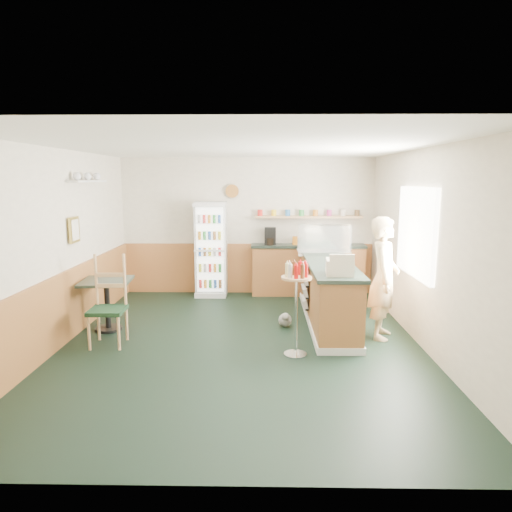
{
  "coord_description": "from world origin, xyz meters",
  "views": [
    {
      "loc": [
        0.33,
        -6.09,
        2.28
      ],
      "look_at": [
        0.21,
        0.6,
        1.15
      ],
      "focal_mm": 32.0,
      "sensor_mm": 36.0,
      "label": 1
    }
  ],
  "objects_px": {
    "cafe_chair": "(109,298)",
    "condiment_stand": "(296,293)",
    "drinks_fridge": "(211,249)",
    "shopkeeper": "(384,278)",
    "cafe_table": "(107,295)",
    "cash_register": "(340,267)",
    "display_case": "(324,240)"
  },
  "relations": [
    {
      "from": "cafe_chair",
      "to": "condiment_stand",
      "type": "bearing_deg",
      "value": -11.29
    },
    {
      "from": "drinks_fridge",
      "to": "shopkeeper",
      "type": "relative_size",
      "value": 1.05
    },
    {
      "from": "condiment_stand",
      "to": "cafe_table",
      "type": "distance_m",
      "value": 2.97
    },
    {
      "from": "drinks_fridge",
      "to": "shopkeeper",
      "type": "xyz_separation_m",
      "value": [
        2.76,
        -2.41,
        -0.04
      ]
    },
    {
      "from": "cash_register",
      "to": "cafe_chair",
      "type": "xyz_separation_m",
      "value": [
        -3.18,
        0.08,
        -0.46
      ]
    },
    {
      "from": "display_case",
      "to": "shopkeeper",
      "type": "distance_m",
      "value": 1.55
    },
    {
      "from": "shopkeeper",
      "to": "cash_register",
      "type": "bearing_deg",
      "value": 135.74
    },
    {
      "from": "display_case",
      "to": "shopkeeper",
      "type": "height_order",
      "value": "shopkeeper"
    },
    {
      "from": "condiment_stand",
      "to": "display_case",
      "type": "bearing_deg",
      "value": 73.59
    },
    {
      "from": "cash_register",
      "to": "condiment_stand",
      "type": "height_order",
      "value": "condiment_stand"
    },
    {
      "from": "cash_register",
      "to": "shopkeeper",
      "type": "relative_size",
      "value": 0.22
    },
    {
      "from": "cash_register",
      "to": "shopkeeper",
      "type": "xyz_separation_m",
      "value": [
        0.7,
        0.37,
        -0.23
      ]
    },
    {
      "from": "cash_register",
      "to": "condiment_stand",
      "type": "xyz_separation_m",
      "value": [
        -0.6,
        -0.35,
        -0.28
      ]
    },
    {
      "from": "shopkeeper",
      "to": "condiment_stand",
      "type": "height_order",
      "value": "shopkeeper"
    },
    {
      "from": "drinks_fridge",
      "to": "display_case",
      "type": "height_order",
      "value": "drinks_fridge"
    },
    {
      "from": "display_case",
      "to": "shopkeeper",
      "type": "xyz_separation_m",
      "value": [
        0.7,
        -1.33,
        -0.38
      ]
    },
    {
      "from": "drinks_fridge",
      "to": "cash_register",
      "type": "xyz_separation_m",
      "value": [
        2.06,
        -2.78,
        0.19
      ]
    },
    {
      "from": "condiment_stand",
      "to": "cafe_table",
      "type": "bearing_deg",
      "value": 160.85
    },
    {
      "from": "cash_register",
      "to": "cafe_chair",
      "type": "height_order",
      "value": "cafe_chair"
    },
    {
      "from": "drinks_fridge",
      "to": "display_case",
      "type": "xyz_separation_m",
      "value": [
        2.06,
        -1.09,
        0.34
      ]
    },
    {
      "from": "drinks_fridge",
      "to": "shopkeeper",
      "type": "bearing_deg",
      "value": -41.13
    },
    {
      "from": "shopkeeper",
      "to": "drinks_fridge",
      "type": "bearing_deg",
      "value": 66.65
    },
    {
      "from": "display_case",
      "to": "cash_register",
      "type": "xyz_separation_m",
      "value": [
        0.0,
        -1.7,
        -0.15
      ]
    },
    {
      "from": "shopkeeper",
      "to": "condiment_stand",
      "type": "bearing_deg",
      "value": 136.78
    },
    {
      "from": "drinks_fridge",
      "to": "cafe_chair",
      "type": "height_order",
      "value": "drinks_fridge"
    },
    {
      "from": "shopkeeper",
      "to": "cafe_table",
      "type": "height_order",
      "value": "shopkeeper"
    },
    {
      "from": "display_case",
      "to": "condiment_stand",
      "type": "height_order",
      "value": "display_case"
    },
    {
      "from": "cash_register",
      "to": "drinks_fridge",
      "type": "bearing_deg",
      "value": 131.69
    },
    {
      "from": "cash_register",
      "to": "cafe_table",
      "type": "height_order",
      "value": "cash_register"
    },
    {
      "from": "condiment_stand",
      "to": "cafe_chair",
      "type": "relative_size",
      "value": 0.98
    },
    {
      "from": "drinks_fridge",
      "to": "condiment_stand",
      "type": "xyz_separation_m",
      "value": [
        1.46,
        -3.13,
        -0.09
      ]
    },
    {
      "from": "drinks_fridge",
      "to": "cafe_table",
      "type": "distance_m",
      "value": 2.57
    }
  ]
}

